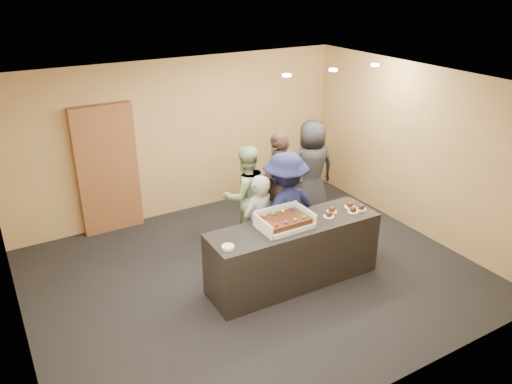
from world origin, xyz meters
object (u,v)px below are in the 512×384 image
(cake_box, at_px, (284,223))
(sheet_cake, at_px, (285,220))
(plate_stack, at_px, (228,247))
(person_brown_extra, at_px, (280,186))
(person_server_grey, at_px, (258,225))
(person_sage_man, at_px, (246,196))
(person_dark_suit, at_px, (311,169))
(person_navy_man, at_px, (285,211))
(serving_counter, at_px, (293,253))
(storage_cabinet, at_px, (108,170))

(cake_box, relative_size, sheet_cake, 1.17)
(plate_stack, distance_m, person_brown_extra, 2.08)
(person_brown_extra, bearing_deg, person_server_grey, 16.05)
(person_server_grey, bearing_deg, person_brown_extra, -154.71)
(plate_stack, xyz_separation_m, person_sage_man, (1.05, 1.44, -0.12))
(sheet_cake, xyz_separation_m, person_brown_extra, (0.70, 1.20, -0.11))
(cake_box, xyz_separation_m, person_dark_suit, (1.61, 1.58, -0.09))
(plate_stack, bearing_deg, cake_box, 9.46)
(plate_stack, distance_m, person_navy_man, 1.34)
(serving_counter, distance_m, person_dark_suit, 2.21)
(serving_counter, height_order, cake_box, cake_box)
(serving_counter, xyz_separation_m, plate_stack, (-1.06, -0.12, 0.47))
(serving_counter, xyz_separation_m, person_dark_suit, (1.46, 1.61, 0.41))
(person_brown_extra, relative_size, person_dark_suit, 1.04)
(plate_stack, bearing_deg, person_dark_suit, 34.63)
(plate_stack, xyz_separation_m, person_server_grey, (0.78, 0.61, -0.18))
(serving_counter, xyz_separation_m, person_sage_man, (-0.01, 1.31, 0.35))
(serving_counter, bearing_deg, person_navy_man, 72.63)
(person_server_grey, relative_size, person_navy_man, 0.85)
(person_navy_man, height_order, person_dark_suit, person_navy_man)
(cake_box, bearing_deg, sheet_cake, -90.94)
(storage_cabinet, height_order, person_brown_extra, storage_cabinet)
(plate_stack, height_order, person_navy_man, person_navy_man)
(serving_counter, xyz_separation_m, cake_box, (-0.15, 0.03, 0.50))
(cake_box, bearing_deg, plate_stack, -170.54)
(person_sage_man, bearing_deg, serving_counter, 93.67)
(storage_cabinet, bearing_deg, cake_box, -60.83)
(person_sage_man, bearing_deg, person_dark_suit, -165.25)
(person_server_grey, bearing_deg, storage_cabinet, -74.03)
(person_server_grey, height_order, person_dark_suit, person_dark_suit)
(sheet_cake, distance_m, plate_stack, 0.91)
(person_sage_man, bearing_deg, storage_cabinet, -38.06)
(person_server_grey, relative_size, person_dark_suit, 0.86)
(sheet_cake, bearing_deg, person_brown_extra, 59.81)
(sheet_cake, xyz_separation_m, plate_stack, (-0.90, -0.12, -0.08))
(cake_box, bearing_deg, person_navy_man, 54.41)
(storage_cabinet, distance_m, person_dark_suit, 3.39)
(sheet_cake, xyz_separation_m, person_navy_man, (0.30, 0.45, -0.13))
(serving_counter, relative_size, person_navy_man, 1.39)
(serving_counter, relative_size, person_brown_extra, 1.35)
(storage_cabinet, xyz_separation_m, person_dark_suit, (3.16, -1.20, -0.20))
(person_dark_suit, bearing_deg, storage_cabinet, -12.36)
(serving_counter, relative_size, person_dark_suit, 1.40)
(storage_cabinet, relative_size, person_navy_man, 1.22)
(serving_counter, xyz_separation_m, person_brown_extra, (0.54, 1.20, 0.44))
(serving_counter, distance_m, person_sage_man, 1.36)
(serving_counter, height_order, person_sage_man, person_sage_man)
(person_sage_man, distance_m, person_navy_man, 0.88)
(person_server_grey, bearing_deg, plate_stack, 22.25)
(storage_cabinet, distance_m, person_sage_man, 2.28)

